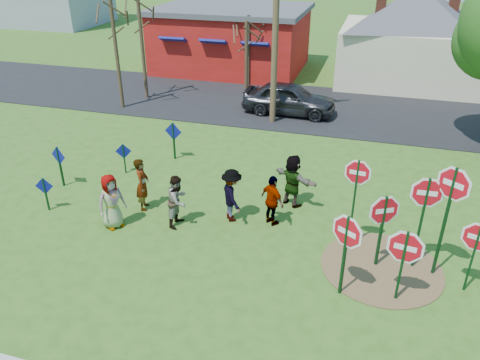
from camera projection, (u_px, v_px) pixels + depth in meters
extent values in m
plane|color=#2F5819|center=(231.00, 222.00, 14.44)|extent=(120.00, 120.00, 0.00)
cube|color=black|center=(297.00, 106.00, 24.21)|extent=(120.00, 7.50, 0.04)
cylinder|color=brown|center=(381.00, 267.00, 12.47)|extent=(3.20, 3.20, 0.03)
cube|color=maroon|center=(232.00, 41.00, 30.26)|extent=(9.00, 7.00, 3.60)
cube|color=#4C4C51|center=(232.00, 9.00, 29.36)|extent=(9.40, 7.40, 0.30)
cube|color=navy|center=(174.00, 40.00, 27.54)|extent=(1.60, 0.78, 0.45)
cube|color=navy|center=(214.00, 42.00, 26.93)|extent=(1.60, 0.78, 0.45)
cube|color=navy|center=(256.00, 45.00, 26.31)|extent=(1.60, 0.78, 0.45)
cube|color=beige|center=(410.00, 55.00, 27.63)|extent=(8.00, 7.00, 3.20)
cube|color=brown|center=(382.00, 2.00, 25.88)|extent=(0.55, 0.55, 1.40)
cube|color=brown|center=(455.00, 0.00, 26.59)|extent=(0.55, 0.55, 1.40)
cube|color=#0E3417|center=(344.00, 257.00, 11.10)|extent=(0.09, 0.10, 2.22)
cylinder|color=white|center=(347.00, 232.00, 10.77)|extent=(0.96, 0.62, 1.13)
cylinder|color=#B80A18|center=(347.00, 232.00, 10.77)|extent=(0.83, 0.54, 0.97)
cube|color=white|center=(347.00, 232.00, 10.77)|extent=(0.42, 0.27, 0.14)
cube|color=#0E3417|center=(353.00, 206.00, 12.68)|extent=(0.06, 0.07, 2.73)
cylinder|color=white|center=(358.00, 172.00, 12.20)|extent=(0.94, 0.14, 0.95)
cylinder|color=#B80A18|center=(358.00, 172.00, 12.20)|extent=(0.81, 0.13, 0.82)
cube|color=white|center=(358.00, 172.00, 12.20)|extent=(0.42, 0.06, 0.12)
cylinder|color=gold|center=(358.00, 172.00, 12.20)|extent=(0.94, 0.14, 0.95)
cube|color=#0E3417|center=(444.00, 224.00, 11.55)|extent=(0.09, 0.10, 3.09)
cylinder|color=white|center=(454.00, 184.00, 11.03)|extent=(0.96, 0.68, 1.16)
cylinder|color=#B80A18|center=(454.00, 184.00, 11.03)|extent=(0.83, 0.59, 1.00)
cube|color=white|center=(454.00, 184.00, 11.03)|extent=(0.42, 0.30, 0.14)
cube|color=#0E3417|center=(420.00, 225.00, 11.92)|extent=(0.06, 0.08, 2.66)
cylinder|color=white|center=(427.00, 193.00, 11.49)|extent=(1.09, 0.08, 1.09)
cylinder|color=#B80A18|center=(427.00, 193.00, 11.49)|extent=(0.94, 0.07, 0.94)
cube|color=white|center=(427.00, 193.00, 11.49)|extent=(0.48, 0.03, 0.14)
cylinder|color=gold|center=(427.00, 193.00, 11.49)|extent=(1.09, 0.07, 1.09)
cube|color=#0E3417|center=(402.00, 267.00, 10.97)|extent=(0.07, 0.09, 1.95)
cylinder|color=white|center=(405.00, 247.00, 10.71)|extent=(1.14, 0.20, 1.15)
cylinder|color=#B80A18|center=(405.00, 247.00, 10.71)|extent=(0.99, 0.18, 0.99)
cube|color=white|center=(405.00, 247.00, 10.71)|extent=(0.50, 0.09, 0.14)
cube|color=#0E3417|center=(472.00, 258.00, 11.27)|extent=(0.07, 0.08, 1.95)
cylinder|color=white|center=(478.00, 237.00, 10.99)|extent=(1.00, 0.29, 1.03)
cylinder|color=#B80A18|center=(478.00, 237.00, 10.99)|extent=(0.86, 0.25, 0.89)
cube|color=white|center=(478.00, 237.00, 10.99)|extent=(0.44, 0.13, 0.13)
cylinder|color=gold|center=(478.00, 237.00, 10.99)|extent=(1.00, 0.28, 1.03)
cube|color=#0E3417|center=(381.00, 232.00, 12.10)|extent=(0.09, 0.09, 2.12)
cylinder|color=white|center=(384.00, 210.00, 11.79)|extent=(0.99, 0.54, 1.12)
cylinder|color=#B80A18|center=(384.00, 210.00, 11.79)|extent=(0.86, 0.47, 0.96)
cube|color=white|center=(384.00, 210.00, 11.79)|extent=(0.44, 0.24, 0.14)
cube|color=#0E3417|center=(46.00, 194.00, 14.85)|extent=(0.06, 0.06, 1.14)
cube|color=navy|center=(44.00, 186.00, 14.71)|extent=(0.57, 0.15, 0.58)
cube|color=#0E3417|center=(60.00, 167.00, 16.23)|extent=(0.07, 0.08, 1.48)
cube|color=navy|center=(58.00, 156.00, 16.03)|extent=(0.66, 0.21, 0.68)
cube|color=#0E3417|center=(124.00, 159.00, 17.20)|extent=(0.06, 0.07, 1.15)
cube|color=navy|center=(123.00, 151.00, 17.06)|extent=(0.55, 0.22, 0.58)
cube|color=#0E3417|center=(174.00, 141.00, 18.22)|extent=(0.06, 0.07, 1.50)
cube|color=navy|center=(173.00, 131.00, 18.03)|extent=(0.73, 0.10, 0.73)
imported|color=#415494|center=(111.00, 201.00, 13.87)|extent=(0.91, 1.01, 1.73)
imported|color=#2E7962|center=(142.00, 184.00, 14.82)|extent=(0.59, 0.73, 1.75)
imported|color=brown|center=(178.00, 201.00, 14.00)|extent=(0.70, 0.86, 1.64)
imported|color=#323136|center=(232.00, 195.00, 14.21)|extent=(1.16, 1.27, 1.71)
imported|color=#4C355F|center=(272.00, 201.00, 14.01)|extent=(1.00, 0.89, 1.63)
imported|color=#19482A|center=(293.00, 181.00, 15.01)|extent=(1.68, 1.26, 1.76)
imported|color=#313035|center=(289.00, 98.00, 22.80)|extent=(4.56, 1.95, 1.53)
cylinder|color=#4C3823|center=(276.00, 25.00, 20.10)|extent=(0.28, 0.28, 8.88)
cylinder|color=#382819|center=(142.00, 43.00, 24.10)|extent=(0.18, 0.18, 5.86)
cylinder|color=#382819|center=(248.00, 51.00, 26.65)|extent=(0.18, 0.18, 3.97)
cylinder|color=#382819|center=(116.00, 50.00, 22.68)|extent=(0.18, 0.18, 5.88)
cylinder|color=#382819|center=(246.00, 60.00, 24.89)|extent=(0.18, 0.18, 3.97)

